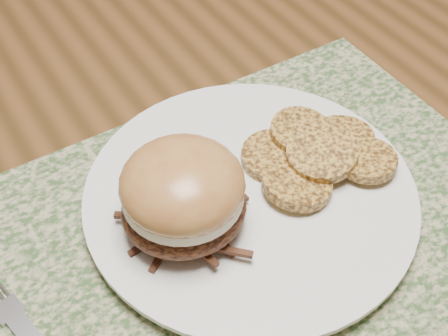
% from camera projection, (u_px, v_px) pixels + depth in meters
% --- Properties ---
extents(dining_table, '(1.50, 0.90, 0.75)m').
position_uv_depth(dining_table, '(108.00, 128.00, 0.71)').
color(dining_table, brown).
rests_on(dining_table, ground).
extents(placemat, '(0.45, 0.33, 0.00)m').
position_uv_depth(placemat, '(256.00, 225.00, 0.51)').
color(placemat, '#355129').
rests_on(placemat, dining_table).
extents(dinner_plate, '(0.26, 0.26, 0.02)m').
position_uv_depth(dinner_plate, '(250.00, 197.00, 0.52)').
color(dinner_plate, white).
rests_on(dinner_plate, placemat).
extents(pork_sandwich, '(0.10, 0.10, 0.07)m').
position_uv_depth(pork_sandwich, '(183.00, 195.00, 0.46)').
color(pork_sandwich, black).
rests_on(pork_sandwich, dinner_plate).
extents(roasted_potatoes, '(0.13, 0.13, 0.03)m').
position_uv_depth(roasted_potatoes, '(316.00, 154.00, 0.53)').
color(roasted_potatoes, '#BD8B37').
rests_on(roasted_potatoes, dinner_plate).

